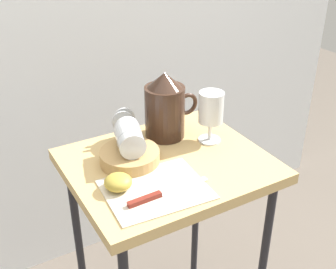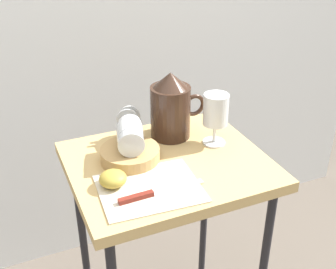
# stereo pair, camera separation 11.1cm
# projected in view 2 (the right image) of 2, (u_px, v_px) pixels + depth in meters

# --- Properties ---
(curtain_drape) EXTENTS (2.40, 0.03, 1.87)m
(curtain_drape) POSITION_uv_depth(u_px,v_px,m) (101.00, 31.00, 1.53)
(curtain_drape) COLOR white
(curtain_drape) RESTS_ON ground_plane
(table) EXTENTS (0.52, 0.43, 0.74)m
(table) POSITION_uv_depth(u_px,v_px,m) (168.00, 188.00, 1.19)
(table) COLOR tan
(table) RESTS_ON ground_plane
(linen_napkin) EXTENTS (0.25, 0.21, 0.00)m
(linen_napkin) POSITION_uv_depth(u_px,v_px,m) (150.00, 188.00, 1.04)
(linen_napkin) COLOR beige
(linen_napkin) RESTS_ON table
(basket_tray) EXTENTS (0.16, 0.16, 0.03)m
(basket_tray) POSITION_uv_depth(u_px,v_px,m) (130.00, 155.00, 1.14)
(basket_tray) COLOR tan
(basket_tray) RESTS_ON table
(pitcher) EXTENTS (0.17, 0.11, 0.20)m
(pitcher) POSITION_uv_depth(u_px,v_px,m) (171.00, 111.00, 1.23)
(pitcher) COLOR #382319
(pitcher) RESTS_ON table
(wine_glass_upright) EXTENTS (0.07, 0.07, 0.15)m
(wine_glass_upright) POSITION_uv_depth(u_px,v_px,m) (216.00, 113.00, 1.19)
(wine_glass_upright) COLOR silver
(wine_glass_upright) RESTS_ON table
(wine_glass_tipped_near) EXTENTS (0.10, 0.17, 0.07)m
(wine_glass_tipped_near) POSITION_uv_depth(u_px,v_px,m) (130.00, 136.00, 1.12)
(wine_glass_tipped_near) COLOR silver
(wine_glass_tipped_near) RESTS_ON basket_tray
(wine_glass_tipped_far) EXTENTS (0.11, 0.16, 0.07)m
(wine_glass_tipped_far) POSITION_uv_depth(u_px,v_px,m) (130.00, 132.00, 1.14)
(wine_glass_tipped_far) COLOR silver
(wine_glass_tipped_far) RESTS_ON basket_tray
(apple_half_left) EXTENTS (0.07, 0.07, 0.04)m
(apple_half_left) POSITION_uv_depth(u_px,v_px,m) (113.00, 179.00, 1.04)
(apple_half_left) COLOR #B29938
(apple_half_left) RESTS_ON linen_napkin
(knife) EXTENTS (0.22, 0.02, 0.01)m
(knife) POSITION_uv_depth(u_px,v_px,m) (149.00, 194.00, 1.01)
(knife) COLOR silver
(knife) RESTS_ON linen_napkin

